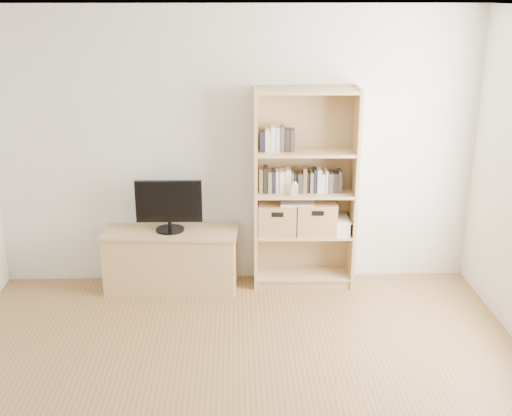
{
  "coord_description": "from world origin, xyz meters",
  "views": [
    {
      "loc": [
        -0.01,
        -3.34,
        2.69
      ],
      "look_at": [
        0.16,
        1.9,
        0.92
      ],
      "focal_mm": 45.0,
      "sensor_mm": 36.0,
      "label": 1
    }
  ],
  "objects_px": {
    "tv_stand": "(172,260)",
    "television": "(169,206)",
    "baby_monitor": "(294,190)",
    "basket_right": "(317,217)",
    "bookshelf": "(305,190)",
    "basket_left": "(277,218)",
    "laptop": "(297,203)"
  },
  "relations": [
    {
      "from": "basket_right",
      "to": "laptop",
      "type": "height_order",
      "value": "laptop"
    },
    {
      "from": "basket_right",
      "to": "bookshelf",
      "type": "bearing_deg",
      "value": 179.44
    },
    {
      "from": "television",
      "to": "basket_left",
      "type": "distance_m",
      "value": 1.02
    },
    {
      "from": "tv_stand",
      "to": "television",
      "type": "relative_size",
      "value": 1.99
    },
    {
      "from": "baby_monitor",
      "to": "laptop",
      "type": "height_order",
      "value": "baby_monitor"
    },
    {
      "from": "bookshelf",
      "to": "basket_right",
      "type": "relative_size",
      "value": 5.15
    },
    {
      "from": "baby_monitor",
      "to": "basket_left",
      "type": "relative_size",
      "value": 0.31
    },
    {
      "from": "baby_monitor",
      "to": "bookshelf",
      "type": "bearing_deg",
      "value": 58.21
    },
    {
      "from": "basket_left",
      "to": "basket_right",
      "type": "bearing_deg",
      "value": 2.56
    },
    {
      "from": "television",
      "to": "basket_right",
      "type": "bearing_deg",
      "value": 3.01
    },
    {
      "from": "bookshelf",
      "to": "television",
      "type": "distance_m",
      "value": 1.27
    },
    {
      "from": "tv_stand",
      "to": "basket_right",
      "type": "height_order",
      "value": "basket_right"
    },
    {
      "from": "tv_stand",
      "to": "baby_monitor",
      "type": "distance_m",
      "value": 1.35
    },
    {
      "from": "television",
      "to": "baby_monitor",
      "type": "distance_m",
      "value": 1.16
    },
    {
      "from": "television",
      "to": "laptop",
      "type": "distance_m",
      "value": 1.19
    },
    {
      "from": "baby_monitor",
      "to": "basket_left",
      "type": "distance_m",
      "value": 0.36
    },
    {
      "from": "baby_monitor",
      "to": "laptop",
      "type": "bearing_deg",
      "value": 81.46
    },
    {
      "from": "bookshelf",
      "to": "basket_left",
      "type": "xyz_separation_m",
      "value": [
        -0.25,
        0.0,
        -0.28
      ]
    },
    {
      "from": "laptop",
      "to": "bookshelf",
      "type": "bearing_deg",
      "value": 20.11
    },
    {
      "from": "television",
      "to": "basket_right",
      "type": "height_order",
      "value": "television"
    },
    {
      "from": "bookshelf",
      "to": "basket_right",
      "type": "xyz_separation_m",
      "value": [
        0.12,
        -0.01,
        -0.27
      ]
    },
    {
      "from": "television",
      "to": "basket_left",
      "type": "height_order",
      "value": "television"
    },
    {
      "from": "baby_monitor",
      "to": "basket_right",
      "type": "distance_m",
      "value": 0.39
    },
    {
      "from": "basket_right",
      "to": "laptop",
      "type": "distance_m",
      "value": 0.24
    },
    {
      "from": "television",
      "to": "tv_stand",
      "type": "bearing_deg",
      "value": 0.0
    },
    {
      "from": "baby_monitor",
      "to": "basket_right",
      "type": "height_order",
      "value": "baby_monitor"
    },
    {
      "from": "basket_left",
      "to": "laptop",
      "type": "relative_size",
      "value": 1.14
    },
    {
      "from": "tv_stand",
      "to": "basket_left",
      "type": "distance_m",
      "value": 1.08
    },
    {
      "from": "television",
      "to": "basket_right",
      "type": "relative_size",
      "value": 1.66
    },
    {
      "from": "baby_monitor",
      "to": "basket_right",
      "type": "bearing_deg",
      "value": 37.55
    },
    {
      "from": "basket_right",
      "to": "basket_left",
      "type": "bearing_deg",
      "value": -177.95
    },
    {
      "from": "tv_stand",
      "to": "baby_monitor",
      "type": "relative_size",
      "value": 11.17
    }
  ]
}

